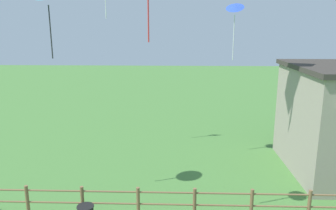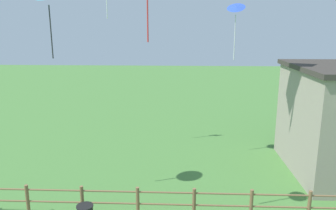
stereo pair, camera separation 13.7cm
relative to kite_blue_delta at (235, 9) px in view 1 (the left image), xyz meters
name	(u,v)px [view 1 (the left image)]	position (x,y,z in m)	size (l,w,h in m)	color
wooden_fence	(166,201)	(-3.53, -7.29, -7.63)	(20.18, 0.14, 1.29)	brown
kite_blue_delta	(235,9)	(0.00, 0.00, 0.00)	(1.25, 1.19, 3.20)	blue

